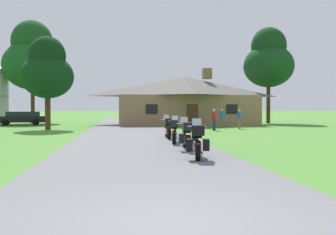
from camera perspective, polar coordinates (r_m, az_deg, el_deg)
The scene contains 15 objects.
ground_plane at distance 25.30m, azimuth -5.71°, elevation -2.50°, with size 500.00×500.00×0.00m, color #4C8433.
asphalt_driveway at distance 23.30m, azimuth -5.56°, elevation -2.76°, with size 6.40×80.00×0.06m, color slate.
motorcycle_blue_nearest_to_camera at distance 12.34m, azimuth 4.53°, elevation -3.75°, with size 0.96×2.07×1.30m.
motorcycle_black_second_in_row at distance 14.86m, azimuth 2.90°, elevation -2.88°, with size 0.79×2.08×1.30m.
motorcycle_white_third_in_row at distance 17.82m, azimuth 1.00°, elevation -2.13°, with size 0.81×2.07×1.30m.
motorcycle_red_farthest_in_row at distance 20.61m, azimuth -0.00°, elevation -1.66°, with size 0.66×2.08×1.30m.
stone_lodge at distance 39.56m, azimuth 2.50°, elevation 2.69°, with size 14.54×9.35×5.98m.
bystander_blue_shirt_near_lodge at distance 33.58m, azimuth 8.26°, elevation 0.04°, with size 0.50×0.36×1.67m.
bystander_blue_shirt_beside_signpost at distance 31.66m, azimuth 10.87°, elevation -0.05°, with size 0.39×0.46×1.67m.
bystander_red_shirt_by_tree at distance 29.11m, azimuth 7.05°, elevation -0.16°, with size 0.41×0.42×1.67m.
tree_right_of_lodge at distance 45.00m, azimuth 15.12°, elevation 8.44°, with size 5.74×5.74×11.05m.
tree_left_far at distance 46.91m, azimuth -20.01°, elevation 8.47°, with size 6.75×6.75×12.00m.
tree_left_near at distance 31.70m, azimuth -17.94°, elevation 6.85°, with size 4.16×4.16×7.51m.
parked_black_suv_far_left at distance 40.83m, azimuth -21.43°, elevation -0.02°, with size 4.87×2.68×1.40m.
parked_white_sedan_far_left at distance 50.36m, azimuth -20.32°, elevation 0.08°, with size 4.45×2.53×1.20m.
Camera 1 is at (-0.74, -5.23, 1.71)m, focal length 39.90 mm.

